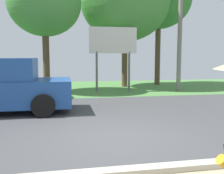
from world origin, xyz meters
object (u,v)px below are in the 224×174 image
(utility_pole, at_px, (180,23))
(tree_right_mid, at_px, (125,1))
(roadside_billboard, at_px, (113,45))
(tree_left_far, at_px, (45,3))

(utility_pole, bearing_deg, tree_right_mid, 134.42)
(tree_right_mid, bearing_deg, roadside_billboard, -117.46)
(utility_pole, xyz_separation_m, tree_left_far, (-7.28, 1.05, 1.00))
(utility_pole, distance_m, tree_right_mid, 3.94)
(utility_pole, height_order, tree_left_far, utility_pole)
(utility_pole, bearing_deg, tree_left_far, 171.77)
(utility_pole, relative_size, tree_right_mid, 0.91)
(tree_left_far, bearing_deg, roadside_billboard, -12.00)
(tree_right_mid, bearing_deg, tree_left_far, -162.36)
(tree_left_far, xyz_separation_m, tree_right_mid, (4.76, 1.51, 0.62))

